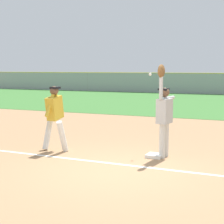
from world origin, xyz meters
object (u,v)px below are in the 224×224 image
baseball (150,74)px  parked_car_green (179,84)px  runner (55,114)px  fielder (164,112)px  first_base (155,156)px  parked_car_red (131,83)px

baseball → parked_car_green: baseball is taller
runner → fielder: bearing=10.0°
first_base → baseball: 2.06m
first_base → baseball: baseball is taller
first_base → parked_car_green: bearing=101.2°
first_base → fielder: 1.10m
baseball → first_base: bearing=-58.3°
baseball → parked_car_red: 28.35m
parked_car_green → runner: bearing=-89.4°
parked_car_red → runner: bearing=-79.0°
first_base → fielder: fielder is taller
runner → baseball: bearing=20.1°
fielder → parked_car_green: size_ratio=0.50×
fielder → baseball: (-0.48, 0.37, 0.91)m
fielder → parked_car_green: (-5.55, 26.93, -0.45)m
parked_car_green → fielder: bearing=-83.5°
first_base → parked_car_green: 27.55m
fielder → parked_car_red: 28.84m
first_base → runner: bearing=-172.8°
runner → parked_car_green: bearing=97.3°
runner → parked_car_red: size_ratio=0.38×
first_base → baseball: size_ratio=5.14×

